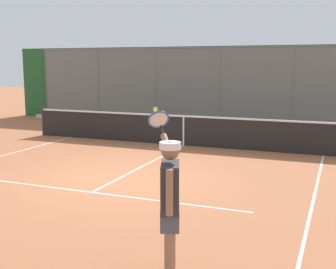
% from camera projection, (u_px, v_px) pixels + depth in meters
% --- Properties ---
extents(ground_plane, '(60.00, 60.00, 0.00)m').
position_uv_depth(ground_plane, '(117.00, 180.00, 9.85)').
color(ground_plane, '#A8603D').
extents(court_line_markings, '(8.47, 10.06, 0.01)m').
position_uv_depth(court_line_markings, '(83.00, 197.00, 8.58)').
color(court_line_markings, white).
rests_on(court_line_markings, ground).
extents(fence_backdrop, '(20.04, 1.37, 3.27)m').
position_uv_depth(fence_backdrop, '(224.00, 86.00, 18.28)').
color(fence_backdrop, slate).
rests_on(fence_backdrop, ground).
extents(tennis_net, '(10.89, 0.09, 1.07)m').
position_uv_depth(tennis_net, '(184.00, 130.00, 13.84)').
color(tennis_net, '#2D2D2D').
rests_on(tennis_net, ground).
extents(tennis_player, '(0.82, 1.25, 2.00)m').
position_uv_depth(tennis_player, '(170.00, 200.00, 5.16)').
color(tennis_player, navy).
rests_on(tennis_player, ground).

